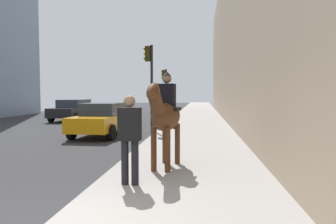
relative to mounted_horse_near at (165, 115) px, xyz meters
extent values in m
ellipsoid|color=#4C2B16|center=(0.08, -0.01, -0.05)|extent=(1.57, 0.81, 0.66)
cylinder|color=#4C2B16|center=(-0.39, -0.10, -0.74)|extent=(0.13, 0.13, 1.00)
cylinder|color=#4C2B16|center=(-0.34, 0.22, -0.74)|extent=(0.13, 0.13, 1.00)
cylinder|color=#4C2B16|center=(0.50, -0.25, -0.74)|extent=(0.13, 0.13, 1.00)
cylinder|color=#4C2B16|center=(0.55, 0.07, -0.74)|extent=(0.13, 0.13, 1.00)
cylinder|color=#4C2B16|center=(-0.68, 0.12, 0.30)|extent=(0.67, 0.38, 0.68)
ellipsoid|color=#4C2B16|center=(-0.89, 0.15, 0.55)|extent=(0.65, 0.32, 0.49)
cylinder|color=black|center=(0.78, -0.13, -0.15)|extent=(0.29, 0.15, 0.55)
cube|color=black|center=(0.13, -0.02, 0.14)|extent=(0.54, 0.67, 0.08)
cube|color=black|center=(0.13, -0.02, 0.45)|extent=(0.34, 0.42, 0.55)
sphere|color=#8C664C|center=(0.13, -0.02, 0.85)|extent=(0.22, 0.22, 0.22)
cone|color=black|center=(0.13, -0.02, 0.97)|extent=(0.23, 0.23, 0.10)
cylinder|color=black|center=(-1.43, 0.61, -0.82)|extent=(0.14, 0.14, 0.85)
cylinder|color=black|center=(-1.45, 0.41, -0.82)|extent=(0.14, 0.14, 0.85)
cube|color=black|center=(-1.44, 0.51, -0.08)|extent=(0.30, 0.43, 0.62)
sphere|color=#8C664C|center=(-1.44, 0.51, 0.35)|extent=(0.22, 0.22, 0.22)
cube|color=black|center=(13.70, 7.91, -0.74)|extent=(4.40, 1.82, 0.60)
cube|color=#262D38|center=(13.96, 7.90, -0.18)|extent=(2.45, 1.58, 0.52)
cylinder|color=black|center=(12.33, 7.06, -1.04)|extent=(0.64, 0.23, 0.64)
cylinder|color=black|center=(12.36, 8.80, -1.04)|extent=(0.64, 0.23, 0.64)
cylinder|color=black|center=(15.04, 7.01, -1.04)|extent=(0.64, 0.23, 0.64)
cylinder|color=black|center=(15.07, 8.75, -1.04)|extent=(0.64, 0.23, 0.64)
cube|color=orange|center=(6.25, 3.47, -0.74)|extent=(4.27, 1.82, 0.60)
cube|color=#262D38|center=(6.51, 3.46, -0.18)|extent=(2.34, 1.55, 0.52)
cylinder|color=black|center=(4.92, 2.69, -1.04)|extent=(0.65, 0.24, 0.64)
cylinder|color=black|center=(4.98, 4.35, -1.04)|extent=(0.65, 0.24, 0.64)
cylinder|color=black|center=(7.52, 2.59, -1.04)|extent=(0.65, 0.24, 0.64)
cylinder|color=black|center=(7.59, 4.25, -1.04)|extent=(0.65, 0.24, 0.64)
cylinder|color=black|center=(7.42, 1.46, 0.69)|extent=(0.12, 0.12, 4.10)
cube|color=#2D280C|center=(7.42, 1.64, 2.34)|extent=(0.20, 0.24, 0.70)
sphere|color=red|center=(7.42, 1.77, 2.56)|extent=(0.14, 0.14, 0.14)
sphere|color=orange|center=(7.42, 1.77, 2.34)|extent=(0.14, 0.14, 0.14)
sphere|color=green|center=(7.42, 1.77, 2.12)|extent=(0.14, 0.14, 0.14)
cylinder|color=black|center=(17.01, 1.85, 0.49)|extent=(0.12, 0.12, 3.71)
cube|color=#2D280C|center=(17.01, 2.03, 1.94)|extent=(0.20, 0.24, 0.70)
sphere|color=red|center=(17.01, 2.16, 2.16)|extent=(0.14, 0.14, 0.14)
sphere|color=orange|center=(17.01, 2.16, 1.94)|extent=(0.14, 0.14, 0.14)
sphere|color=green|center=(17.01, 2.16, 1.72)|extent=(0.14, 0.14, 0.14)
camera|label=1|loc=(-7.36, -0.83, 0.50)|focal=34.27mm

